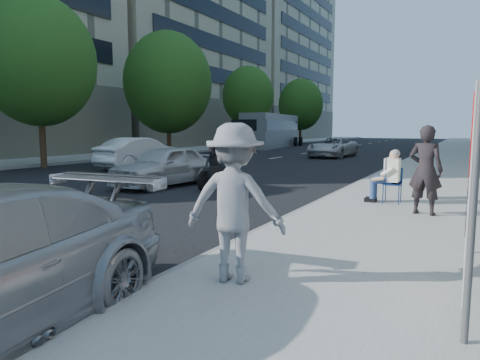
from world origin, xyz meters
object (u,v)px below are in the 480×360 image
Objects in this scene: protest_banner at (471,179)px; bus at (272,131)px; jogger at (235,203)px; white_sedan_near at (165,166)px; pedestrian_woman at (425,170)px; white_sedan_far at (333,147)px; seated_protester at (388,173)px; motorcycle at (214,169)px; white_sedan_mid at (140,153)px.

protest_banner is 0.25× the size of bus.
jogger reaches higher than white_sedan_near.
pedestrian_woman is 20.15m from white_sedan_far.
white_sedan_far is (-5.77, 24.08, -0.41)m from jogger.
seated_protester is 0.70× the size of jogger.
motorcycle is at bearing 11.50° from white_sedan_near.
jogger reaches higher than white_sedan_mid.
seated_protester is 13.58m from white_sedan_mid.
bus reaches higher than white_sedan_far.
jogger is 0.61× the size of protest_banner.
white_sedan_near is 6.88m from white_sedan_mid.
protest_banner is 0.75× the size of white_sedan_near.
bus is (-16.96, 30.08, 0.55)m from pedestrian_woman.
pedestrian_woman is 0.46× the size of white_sedan_near.
seated_protester is 1.46m from pedestrian_woman.
jogger is at bearing -156.03° from protest_banner.
seated_protester is at bearing -0.15° from white_sedan_near.
white_sedan_far is (6.04, 12.32, -0.07)m from white_sedan_mid.
bus reaches higher than white_sedan_near.
white_sedan_mid is 8.25m from motorcycle.
pedestrian_woman is 0.41× the size of white_sedan_mid.
white_sedan_near is (-8.30, 1.83, -0.40)m from pedestrian_woman.
white_sedan_near is 1.88m from motorcycle.
pedestrian_woman is 0.15× the size of bus.
seated_protester is 0.11× the size of bus.
seated_protester is at bearing -40.28° from pedestrian_woman.
protest_banner reaches higher than white_sedan_mid.
pedestrian_woman is at bearing -50.38° from seated_protester.
seated_protester is 0.27× the size of white_sedan_far.
jogger is at bearing -60.70° from motorcycle.
bus reaches higher than pedestrian_woman.
pedestrian_woman is at bearing 100.98° from protest_banner.
motorcycle is 0.17× the size of bus.
white_sedan_mid is 23.94m from bus.
protest_banner is 17.81m from white_sedan_mid.
seated_protester is at bearing 162.55° from white_sedan_mid.
jogger is 0.46× the size of white_sedan_near.
white_sedan_far is at bearing 92.29° from white_sedan_near.
white_sedan_mid is (-14.24, 10.68, -0.65)m from protest_banner.
white_sedan_far is (0.92, 16.92, -0.01)m from white_sedan_near.
motorcycle is (-7.26, 6.28, -0.76)m from protest_banner.
jogger is 8.81m from motorcycle.
pedestrian_woman is at bearing -118.09° from jogger.
bus is (-15.34, 35.42, 0.55)m from jogger.
jogger is at bearing 140.70° from white_sedan_mid.
bus is at bearing 133.50° from white_sedan_far.
bus reaches higher than white_sedan_mid.
jogger is at bearing 83.28° from pedestrian_woman.
motorcycle is at bearing 170.57° from seated_protester.
motorcycle reaches higher than white_sedan_far.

